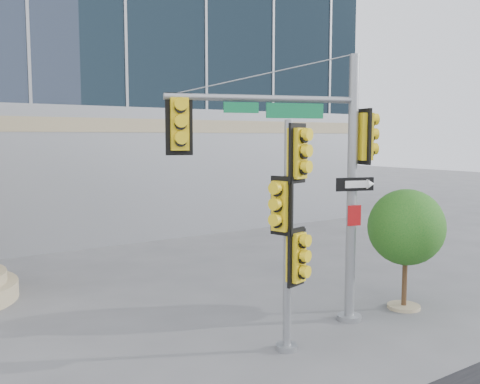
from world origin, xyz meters
TOP-DOWN VIEW (x-y plane):
  - ground at (0.00, 0.00)m, footprint 120.00×120.00m
  - main_signal_pole at (1.51, 1.77)m, footprint 5.04×2.05m
  - secondary_signal_pole at (0.07, 0.69)m, footprint 0.94×0.67m
  - street_tree at (4.63, 1.22)m, footprint 2.12×2.07m

SIDE VIEW (x-z plane):
  - ground at x=0.00m, z-range 0.00..0.00m
  - street_tree at x=4.63m, z-range 0.52..3.83m
  - secondary_signal_pole at x=0.07m, z-range 0.44..5.51m
  - main_signal_pole at x=1.51m, z-range 0.80..7.53m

